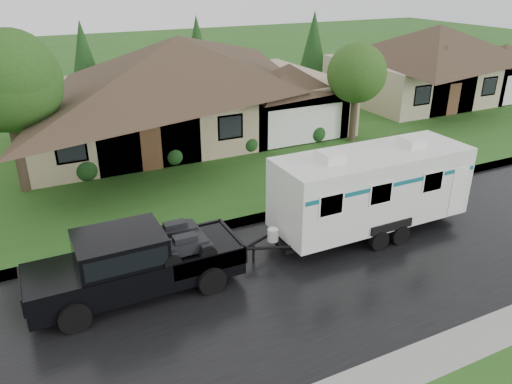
% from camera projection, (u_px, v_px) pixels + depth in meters
% --- Properties ---
extents(ground, '(140.00, 140.00, 0.00)m').
position_uv_depth(ground, '(259.00, 252.00, 17.48)').
color(ground, '#25551A').
rests_on(ground, ground).
extents(road, '(140.00, 8.00, 0.01)m').
position_uv_depth(road, '(287.00, 282.00, 15.84)').
color(road, black).
rests_on(road, ground).
extents(curb, '(140.00, 0.50, 0.15)m').
position_uv_depth(curb, '(233.00, 224.00, 19.29)').
color(curb, gray).
rests_on(curb, ground).
extents(lawn, '(140.00, 26.00, 0.15)m').
position_uv_depth(lawn, '(146.00, 134.00, 29.72)').
color(lawn, '#25551A').
rests_on(lawn, ground).
extents(house_main, '(19.44, 10.80, 6.90)m').
position_uv_depth(house_main, '(186.00, 75.00, 28.26)').
color(house_main, tan).
rests_on(house_main, lawn).
extents(house_neighbor, '(15.12, 9.72, 6.45)m').
position_uv_depth(house_neighbor, '(441.00, 54.00, 36.87)').
color(house_neighbor, tan).
rests_on(house_neighbor, lawn).
extents(tree_left_green, '(4.21, 4.21, 6.97)m').
position_uv_depth(tree_left_green, '(4.00, 80.00, 20.09)').
color(tree_left_green, '#382B1E').
rests_on(tree_left_green, lawn).
extents(tree_right_green, '(3.31, 3.31, 5.48)m').
position_uv_depth(tree_right_green, '(357.00, 73.00, 26.95)').
color(tree_right_green, '#382B1E').
rests_on(tree_right_green, lawn).
extents(shrub_row, '(13.60, 1.00, 1.00)m').
position_uv_depth(shrub_row, '(213.00, 149.00, 25.63)').
color(shrub_row, '#143814').
rests_on(shrub_row, lawn).
extents(pickup_truck, '(6.30, 2.39, 2.10)m').
position_uv_depth(pickup_truck, '(132.00, 261.00, 14.86)').
color(pickup_truck, black).
rests_on(pickup_truck, ground).
extents(travel_trailer, '(7.77, 2.73, 3.48)m').
position_uv_depth(travel_trailer, '(371.00, 187.00, 18.13)').
color(travel_trailer, silver).
rests_on(travel_trailer, ground).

